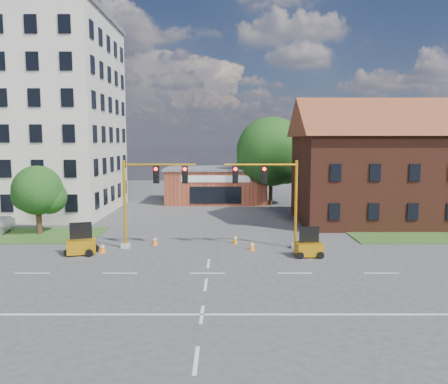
% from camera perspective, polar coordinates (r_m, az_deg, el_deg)
% --- Properties ---
extents(ground, '(120.00, 120.00, 0.00)m').
position_cam_1_polar(ground, '(25.40, -2.21, -10.55)').
color(ground, '#3D3D3F').
rests_on(ground, ground).
extents(grass_verge_ne, '(14.00, 4.00, 0.08)m').
position_cam_1_polar(grass_verge_ne, '(38.10, 26.69, -5.38)').
color(grass_verge_ne, '#284C1C').
rests_on(grass_verge_ne, ground).
extents(lane_markings, '(60.00, 36.00, 0.01)m').
position_cam_1_polar(lane_markings, '(22.55, -2.51, -12.79)').
color(lane_markings, silver).
rests_on(lane_markings, ground).
extents(office_block, '(18.40, 15.40, 20.60)m').
position_cam_1_polar(office_block, '(50.76, -24.73, 9.20)').
color(office_block, beige).
rests_on(office_block, ground).
extents(brick_shop, '(12.40, 8.40, 4.30)m').
position_cam_1_polar(brick_shop, '(54.50, -1.02, 1.00)').
color(brick_shop, brown).
rests_on(brick_shop, ground).
extents(townhouse_row, '(21.00, 11.00, 11.50)m').
position_cam_1_polar(townhouse_row, '(43.74, 22.98, 4.04)').
color(townhouse_row, '#532618').
rests_on(townhouse_row, ground).
extents(tree_large, '(8.53, 8.13, 10.39)m').
position_cam_1_polar(tree_large, '(51.69, 6.63, 4.98)').
color(tree_large, '#372714').
rests_on(tree_large, ground).
extents(tree_nw_front, '(4.17, 3.97, 5.59)m').
position_cam_1_polar(tree_nw_front, '(38.04, -22.84, -0.02)').
color(tree_nw_front, '#372714').
rests_on(tree_nw_front, ground).
extents(signal_mast_west, '(5.30, 0.60, 6.20)m').
position_cam_1_polar(signal_mast_west, '(30.91, -9.91, -0.12)').
color(signal_mast_west, '#979792').
rests_on(signal_mast_west, ground).
extents(signal_mast_east, '(5.30, 0.60, 6.20)m').
position_cam_1_polar(signal_mast_east, '(30.64, 6.35, -0.12)').
color(signal_mast_east, '#979792').
rests_on(signal_mast_east, ground).
extents(trailer_west, '(2.08, 1.67, 2.07)m').
position_cam_1_polar(trailer_west, '(30.76, -18.13, -6.57)').
color(trailer_west, orange).
rests_on(trailer_west, ground).
extents(trailer_east, '(1.78, 1.29, 1.90)m').
position_cam_1_polar(trailer_east, '(29.25, 11.02, -7.15)').
color(trailer_east, orange).
rests_on(trailer_east, ground).
extents(cone_a, '(0.40, 0.40, 0.70)m').
position_cam_1_polar(cone_a, '(30.91, -15.58, -7.02)').
color(cone_a, orange).
rests_on(cone_a, ground).
extents(cone_b, '(0.40, 0.40, 0.70)m').
position_cam_1_polar(cone_b, '(32.34, -9.02, -6.25)').
color(cone_b, orange).
rests_on(cone_b, ground).
extents(cone_c, '(0.40, 0.40, 0.70)m').
position_cam_1_polar(cone_c, '(30.41, 3.70, -7.01)').
color(cone_c, orange).
rests_on(cone_c, ground).
extents(cone_d, '(0.40, 0.40, 0.70)m').
position_cam_1_polar(cone_d, '(32.36, 1.47, -6.16)').
color(cone_d, orange).
rests_on(cone_d, ground).
extents(pickup_white, '(5.46, 3.41, 1.41)m').
position_cam_1_polar(pickup_white, '(40.91, 16.60, -3.22)').
color(pickup_white, white).
rests_on(pickup_white, ground).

